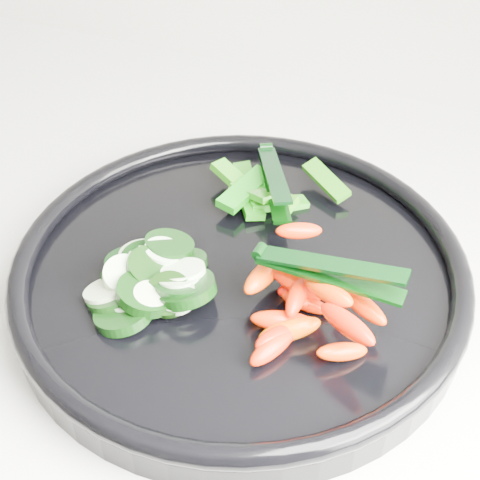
% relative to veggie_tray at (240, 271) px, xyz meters
% --- Properties ---
extents(veggie_tray, '(0.48, 0.48, 0.04)m').
position_rel_veggie_tray_xyz_m(veggie_tray, '(0.00, 0.00, 0.00)').
color(veggie_tray, black).
rests_on(veggie_tray, counter).
extents(cucumber_pile, '(0.12, 0.13, 0.04)m').
position_rel_veggie_tray_xyz_m(cucumber_pile, '(-0.06, -0.05, 0.01)').
color(cucumber_pile, black).
rests_on(cucumber_pile, veggie_tray).
extents(carrot_pile, '(0.12, 0.14, 0.05)m').
position_rel_veggie_tray_xyz_m(carrot_pile, '(0.07, -0.03, 0.02)').
color(carrot_pile, '#FF6500').
rests_on(carrot_pile, veggie_tray).
extents(pepper_pile, '(0.13, 0.10, 0.04)m').
position_rel_veggie_tray_xyz_m(pepper_pile, '(-0.02, 0.10, 0.01)').
color(pepper_pile, '#126D0A').
rests_on(pepper_pile, veggie_tray).
extents(tong_carrot, '(0.11, 0.02, 0.02)m').
position_rel_veggie_tray_xyz_m(tong_carrot, '(0.08, -0.03, 0.05)').
color(tong_carrot, black).
rests_on(tong_carrot, carrot_pile).
extents(tong_pepper, '(0.07, 0.11, 0.02)m').
position_rel_veggie_tray_xyz_m(tong_pepper, '(-0.01, 0.10, 0.03)').
color(tong_pepper, black).
rests_on(tong_pepper, pepper_pile).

